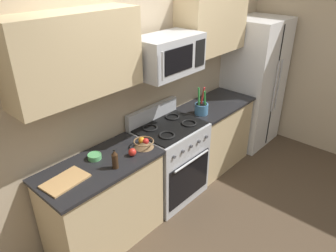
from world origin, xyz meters
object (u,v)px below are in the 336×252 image
(apple_loose, at_px, (132,152))
(range_oven, at_px, (169,161))
(refrigerator, at_px, (253,83))
(cutting_board, at_px, (65,181))
(microwave, at_px, (168,55))
(bottle_soy, at_px, (115,160))
(fruit_basket, at_px, (144,143))
(utensil_crock, at_px, (201,108))
(prep_bowl, at_px, (95,156))

(apple_loose, bearing_deg, range_oven, 10.08)
(refrigerator, xyz_separation_m, cutting_board, (-3.13, 0.02, -0.01))
(range_oven, relative_size, apple_loose, 14.60)
(microwave, height_order, bottle_soy, microwave)
(fruit_basket, height_order, apple_loose, fruit_basket)
(bottle_soy, bearing_deg, cutting_board, 159.45)
(range_oven, distance_m, utensil_crock, 0.72)
(range_oven, distance_m, refrigerator, 1.89)
(utensil_crock, bearing_deg, bottle_soy, -175.79)
(utensil_crock, distance_m, fruit_basket, 0.99)
(microwave, xyz_separation_m, fruit_basket, (-0.47, -0.11, -0.76))
(microwave, distance_m, cutting_board, 1.52)
(utensil_crock, bearing_deg, refrigerator, 1.36)
(bottle_soy, xyz_separation_m, prep_bowl, (-0.03, 0.25, -0.06))
(range_oven, height_order, cutting_board, range_oven)
(apple_loose, bearing_deg, microwave, 12.21)
(refrigerator, xyz_separation_m, utensil_crock, (-1.32, -0.03, 0.06))
(prep_bowl, bearing_deg, range_oven, -6.39)
(fruit_basket, height_order, cutting_board, fruit_basket)
(utensil_crock, xyz_separation_m, fruit_basket, (-0.98, -0.03, -0.03))
(microwave, height_order, utensil_crock, microwave)
(fruit_basket, height_order, bottle_soy, bottle_soy)
(refrigerator, xyz_separation_m, bottle_soy, (-2.72, -0.13, 0.07))
(refrigerator, height_order, apple_loose, refrigerator)
(utensil_crock, height_order, apple_loose, utensil_crock)
(range_oven, bearing_deg, fruit_basket, -170.05)
(utensil_crock, distance_m, apple_loose, 1.17)
(refrigerator, distance_m, fruit_basket, 2.31)
(range_oven, height_order, prep_bowl, range_oven)
(prep_bowl, bearing_deg, utensil_crock, -6.04)
(microwave, relative_size, apple_loose, 9.67)
(refrigerator, height_order, microwave, microwave)
(utensil_crock, distance_m, bottle_soy, 1.40)
(range_oven, xyz_separation_m, prep_bowl, (-0.92, 0.10, 0.46))
(refrigerator, relative_size, apple_loose, 24.78)
(utensil_crock, distance_m, cutting_board, 1.81)
(apple_loose, relative_size, cutting_board, 0.20)
(refrigerator, height_order, fruit_basket, refrigerator)
(utensil_crock, bearing_deg, prep_bowl, 173.96)
(cutting_board, bearing_deg, microwave, 1.07)
(refrigerator, height_order, bottle_soy, refrigerator)
(cutting_board, bearing_deg, refrigerator, -0.33)
(microwave, bearing_deg, prep_bowl, 175.16)
(bottle_soy, relative_size, prep_bowl, 1.49)
(apple_loose, bearing_deg, refrigerator, 2.28)
(microwave, xyz_separation_m, cutting_board, (-1.29, -0.02, -0.79))
(bottle_soy, bearing_deg, apple_loose, 8.58)
(range_oven, relative_size, fruit_basket, 5.40)
(fruit_basket, distance_m, cutting_board, 0.83)
(microwave, relative_size, prep_bowl, 5.66)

